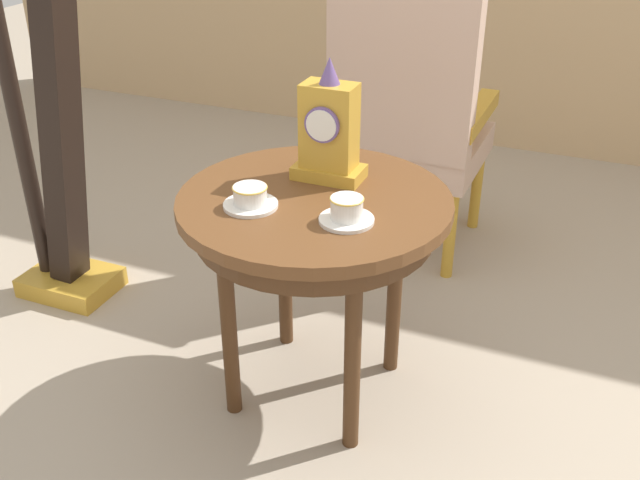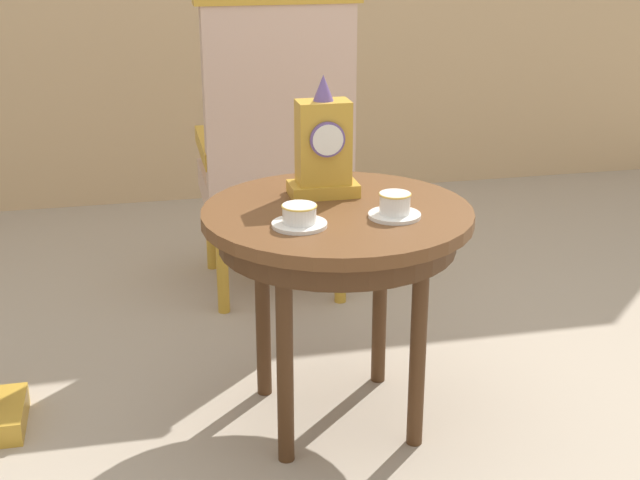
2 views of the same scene
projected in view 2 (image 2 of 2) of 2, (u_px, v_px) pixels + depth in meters
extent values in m
plane|color=tan|center=(339.00, 416.00, 2.57)|extent=(10.00, 10.00, 0.00)
cylinder|color=brown|center=(337.00, 215.00, 2.35)|extent=(0.73, 0.73, 0.03)
cylinder|color=#482B16|center=(337.00, 233.00, 2.37)|extent=(0.64, 0.64, 0.07)
cylinder|color=#482B16|center=(380.00, 292.00, 2.67)|extent=(0.04, 0.04, 0.60)
cylinder|color=#482B16|center=(263.00, 302.00, 2.59)|extent=(0.04, 0.04, 0.60)
cylinder|color=#482B16|center=(285.00, 359.00, 2.26)|extent=(0.04, 0.04, 0.60)
cylinder|color=#482B16|center=(418.00, 345.00, 2.34)|extent=(0.04, 0.04, 0.60)
cylinder|color=white|center=(299.00, 224.00, 2.21)|extent=(0.14, 0.14, 0.01)
cylinder|color=white|center=(299.00, 214.00, 2.20)|extent=(0.09, 0.09, 0.05)
torus|color=gold|center=(299.00, 206.00, 2.19)|extent=(0.09, 0.09, 0.00)
cylinder|color=white|center=(394.00, 215.00, 2.28)|extent=(0.14, 0.14, 0.01)
cylinder|color=white|center=(395.00, 203.00, 2.27)|extent=(0.08, 0.08, 0.06)
torus|color=gold|center=(395.00, 194.00, 2.26)|extent=(0.08, 0.08, 0.00)
cube|color=gold|center=(323.00, 189.00, 2.45)|extent=(0.19, 0.11, 0.04)
cube|color=gold|center=(323.00, 142.00, 2.41)|extent=(0.14, 0.09, 0.23)
cylinder|color=#664C8C|center=(327.00, 140.00, 2.35)|extent=(0.10, 0.01, 0.10)
cylinder|color=white|center=(328.00, 140.00, 2.35)|extent=(0.08, 0.00, 0.08)
cone|color=#664C8C|center=(323.00, 88.00, 2.35)|extent=(0.06, 0.06, 0.07)
cube|color=#CCA893|center=(272.00, 186.00, 3.35)|extent=(0.53, 0.53, 0.11)
cube|color=#CCA893|center=(280.00, 99.00, 3.02)|extent=(0.52, 0.10, 0.64)
cube|color=gold|center=(331.00, 141.00, 3.34)|extent=(0.08, 0.47, 0.06)
cube|color=gold|center=(209.00, 147.00, 3.25)|extent=(0.08, 0.47, 0.06)
cylinder|color=gold|center=(316.00, 221.00, 3.68)|extent=(0.04, 0.04, 0.35)
cylinder|color=gold|center=(211.00, 228.00, 3.59)|extent=(0.04, 0.04, 0.35)
cylinder|color=gold|center=(341.00, 258.00, 3.27)|extent=(0.04, 0.04, 0.35)
cylinder|color=gold|center=(222.00, 268.00, 3.19)|extent=(0.04, 0.04, 0.35)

